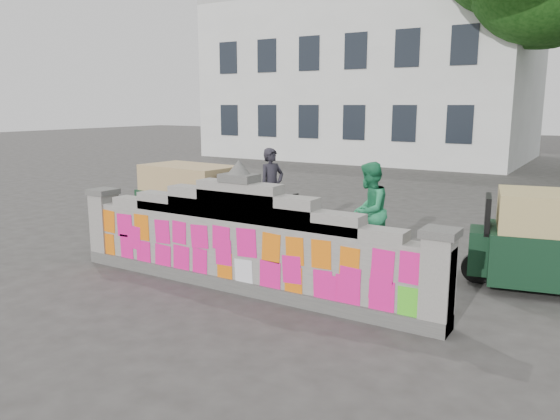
% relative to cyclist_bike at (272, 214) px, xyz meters
% --- Properties ---
extents(ground, '(100.00, 100.00, 0.00)m').
position_rel_cyclist_bike_xyz_m(ground, '(1.49, -3.21, -0.49)').
color(ground, '#383533').
rests_on(ground, ground).
extents(parapet_wall, '(6.48, 0.44, 2.01)m').
position_rel_cyclist_bike_xyz_m(parapet_wall, '(1.49, -3.22, 0.26)').
color(parapet_wall, '#4C4C49').
rests_on(parapet_wall, ground).
extents(building, '(16.00, 10.00, 8.90)m').
position_rel_cyclist_bike_xyz_m(building, '(-5.51, 18.77, 3.52)').
color(building, silver).
rests_on(building, ground).
extents(cyclist_bike, '(1.98, 1.23, 0.98)m').
position_rel_cyclist_bike_xyz_m(cyclist_bike, '(0.00, 0.00, 0.00)').
color(cyclist_bike, black).
rests_on(cyclist_bike, ground).
extents(cyclist_rider, '(0.58, 0.70, 1.66)m').
position_rel_cyclist_bike_xyz_m(cyclist_rider, '(0.00, 0.00, 0.34)').
color(cyclist_rider, '#24212A').
rests_on(cyclist_rider, ground).
extents(pedestrian, '(0.75, 0.92, 1.80)m').
position_rel_cyclist_bike_xyz_m(pedestrian, '(2.46, -0.52, 0.41)').
color(pedestrian, '#29965E').
rests_on(pedestrian, ground).
extents(rickshaw_left, '(2.73, 1.42, 1.49)m').
position_rel_cyclist_bike_xyz_m(rickshaw_left, '(-1.78, -0.53, 0.28)').
color(rickshaw_left, '#11341D').
rests_on(rickshaw_left, ground).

